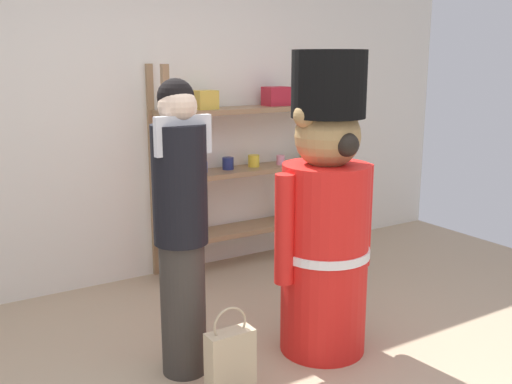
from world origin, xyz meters
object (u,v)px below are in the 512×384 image
teddy_bear_guard (325,218)px  person_shopper (181,223)px  merchandise_shelf (243,164)px  shopping_bag (230,361)px

teddy_bear_guard → person_shopper: bearing=166.2°
person_shopper → teddy_bear_guard: bearing=-13.8°
merchandise_shelf → teddy_bear_guard: 1.61m
teddy_bear_guard → person_shopper: (-0.82, 0.20, 0.04)m
person_shopper → shopping_bag: size_ratio=3.32×
teddy_bear_guard → person_shopper: 0.84m
merchandise_shelf → person_shopper: bearing=-131.3°
merchandise_shelf → shopping_bag: merchandise_shelf is taller
merchandise_shelf → person_shopper: (-1.20, -1.36, -0.00)m
merchandise_shelf → shopping_bag: 2.14m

